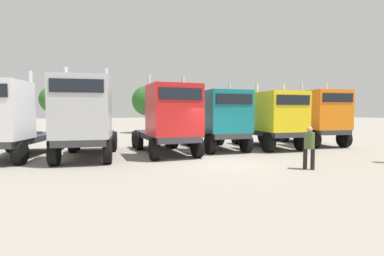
# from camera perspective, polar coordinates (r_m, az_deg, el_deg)

# --- Properties ---
(ground) EXTENTS (200.00, 200.00, 0.00)m
(ground) POSITION_cam_1_polar(r_m,az_deg,el_deg) (13.05, 6.59, -6.97)
(ground) COLOR gray
(semi_truck_white) EXTENTS (3.90, 6.64, 4.30)m
(semi_truck_white) POSITION_cam_1_polar(r_m,az_deg,el_deg) (15.87, -33.37, 1.21)
(semi_truck_white) COLOR #333338
(semi_truck_white) RESTS_ON ground
(semi_truck_silver) EXTENTS (3.39, 6.70, 4.50)m
(semi_truck_silver) POSITION_cam_1_polar(r_m,az_deg,el_deg) (14.39, -20.70, 1.95)
(semi_truck_silver) COLOR #333338
(semi_truck_silver) RESTS_ON ground
(semi_truck_red) EXTENTS (2.65, 6.38, 4.27)m
(semi_truck_red) POSITION_cam_1_polar(r_m,az_deg,el_deg) (14.95, -4.55, 1.65)
(semi_truck_red) COLOR #333338
(semi_truck_red) RESTS_ON ground
(semi_truck_teal) EXTENTS (2.85, 6.39, 4.11)m
(semi_truck_teal) POSITION_cam_1_polar(r_m,az_deg,el_deg) (17.01, 5.63, 1.72)
(semi_truck_teal) COLOR #333338
(semi_truck_teal) RESTS_ON ground
(semi_truck_yellow) EXTENTS (3.01, 5.92, 4.09)m
(semi_truck_yellow) POSITION_cam_1_polar(r_m,az_deg,el_deg) (18.21, 16.37, 1.63)
(semi_truck_yellow) COLOR #333338
(semi_truck_yellow) RESTS_ON ground
(semi_truck_orange) EXTENTS (3.46, 6.39, 4.31)m
(semi_truck_orange) POSITION_cam_1_polar(r_m,az_deg,el_deg) (21.13, 24.06, 1.94)
(semi_truck_orange) COLOR #333338
(semi_truck_orange) RESTS_ON ground
(visitor_with_camera) EXTENTS (0.56, 0.56, 1.73)m
(visitor_with_camera) POSITION_cam_1_polar(r_m,az_deg,el_deg) (12.28, 22.47, -3.12)
(visitor_with_camera) COLOR black
(visitor_with_camera) RESTS_ON ground
(oak_far_left) EXTENTS (2.84, 2.84, 5.05)m
(oak_far_left) POSITION_cam_1_polar(r_m,az_deg,el_deg) (34.27, -26.11, 5.09)
(oak_far_left) COLOR #4C3823
(oak_far_left) RESTS_ON ground
(oak_far_centre) EXTENTS (3.23, 3.23, 5.14)m
(oak_far_centre) POSITION_cam_1_polar(r_m,az_deg,el_deg) (31.47, -9.06, 5.41)
(oak_far_centre) COLOR #4C3823
(oak_far_centre) RESTS_ON ground
(oak_far_right) EXTENTS (2.95, 2.95, 5.07)m
(oak_far_right) POSITION_cam_1_polar(r_m,az_deg,el_deg) (38.88, 2.89, 5.12)
(oak_far_right) COLOR #4C3823
(oak_far_right) RESTS_ON ground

